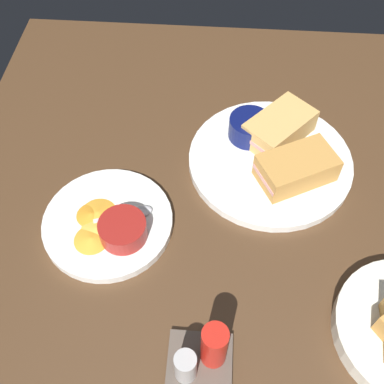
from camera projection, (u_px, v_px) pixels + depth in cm
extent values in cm
cube|color=#4C331E|center=(259.00, 229.00, 80.39)|extent=(110.00, 110.00, 3.00)
cylinder|color=white|center=(270.00, 161.00, 86.39)|extent=(29.86, 29.86, 1.60)
cube|color=#C68C42|center=(296.00, 168.00, 81.30)|extent=(15.04, 12.75, 4.80)
cube|color=#DB938E|center=(296.00, 168.00, 81.30)|extent=(14.99, 12.33, 0.80)
cube|color=tan|center=(279.00, 128.00, 86.98)|extent=(14.38, 14.73, 4.80)
cube|color=#DB938E|center=(279.00, 128.00, 86.98)|extent=(14.10, 14.51, 0.80)
cylinder|color=#0C144C|center=(250.00, 128.00, 87.42)|extent=(7.82, 7.82, 4.14)
cylinder|color=black|center=(251.00, 121.00, 86.08)|extent=(6.42, 6.42, 0.60)
cube|color=silver|center=(294.00, 162.00, 84.93)|extent=(4.86, 3.96, 0.40)
ellipsoid|color=silver|center=(269.00, 146.00, 86.95)|extent=(3.88, 3.69, 0.80)
cylinder|color=white|center=(108.00, 222.00, 78.50)|extent=(21.61, 21.61, 1.60)
cylinder|color=maroon|center=(123.00, 230.00, 74.78)|extent=(7.69, 7.69, 3.34)
cylinder|color=olive|center=(122.00, 225.00, 73.75)|extent=(6.30, 6.30, 0.60)
cube|color=silver|center=(110.00, 218.00, 77.73)|extent=(5.47, 2.53, 0.40)
ellipsoid|color=silver|center=(143.00, 211.00, 78.42)|extent=(3.74, 3.11, 0.80)
cone|color=gold|center=(98.00, 213.00, 78.34)|extent=(8.79, 8.79, 0.60)
cone|color=orange|center=(91.00, 214.00, 78.18)|extent=(5.85, 5.85, 0.60)
cone|color=gold|center=(98.00, 228.00, 76.57)|extent=(8.07, 8.07, 0.60)
cone|color=gold|center=(91.00, 239.00, 75.39)|extent=(7.96, 7.96, 0.60)
cone|color=orange|center=(117.00, 222.00, 77.30)|extent=(6.17, 6.17, 0.60)
cube|color=brown|center=(200.00, 364.00, 65.13)|extent=(9.00, 9.00, 1.00)
cylinder|color=red|center=(214.00, 346.00, 61.92)|extent=(3.60, 3.60, 8.50)
cylinder|color=#B2B2B2|center=(185.00, 366.00, 61.56)|extent=(3.00, 3.00, 6.00)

